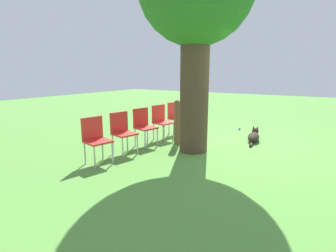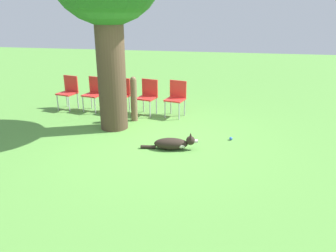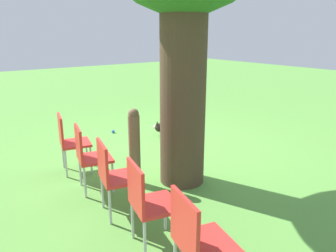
% 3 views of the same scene
% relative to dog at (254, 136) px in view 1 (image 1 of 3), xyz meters
% --- Properties ---
extents(ground_plane, '(30.00, 30.00, 0.00)m').
position_rel_dog_xyz_m(ground_plane, '(0.47, 0.58, -0.12)').
color(ground_plane, '#56933D').
extents(dog, '(0.36, 1.10, 0.33)m').
position_rel_dog_xyz_m(dog, '(0.00, 0.00, 0.00)').
color(dog, '#2D231C').
rests_on(dog, ground_plane).
extents(fence_post, '(0.16, 0.16, 1.08)m').
position_rel_dog_xyz_m(fence_post, '(1.54, 1.25, 0.43)').
color(fence_post, brown).
rests_on(fence_post, ground_plane).
extents(red_chair_0, '(0.51, 0.52, 0.89)m').
position_rel_dog_xyz_m(red_chair_0, '(2.10, 0.32, 0.40)').
color(red_chair_0, red).
rests_on(red_chair_0, ground_plane).
extents(red_chair_1, '(0.51, 0.52, 0.89)m').
position_rel_dog_xyz_m(red_chair_1, '(2.12, 1.05, 0.40)').
color(red_chair_1, red).
rests_on(red_chair_1, ground_plane).
extents(red_chair_2, '(0.51, 0.52, 0.89)m').
position_rel_dog_xyz_m(red_chair_2, '(2.13, 1.79, 0.40)').
color(red_chair_2, red).
rests_on(red_chair_2, ground_plane).
extents(red_chair_3, '(0.51, 0.52, 0.89)m').
position_rel_dog_xyz_m(red_chair_3, '(2.15, 2.52, 0.40)').
color(red_chair_3, red).
rests_on(red_chair_3, ground_plane).
extents(red_chair_4, '(0.51, 0.52, 0.89)m').
position_rel_dog_xyz_m(red_chair_4, '(2.17, 3.26, 0.40)').
color(red_chair_4, red).
rests_on(red_chair_4, ground_plane).
extents(tennis_ball, '(0.07, 0.07, 0.07)m').
position_rel_dog_xyz_m(tennis_ball, '(0.69, -1.08, -0.08)').
color(tennis_ball, blue).
rests_on(tennis_ball, ground_plane).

